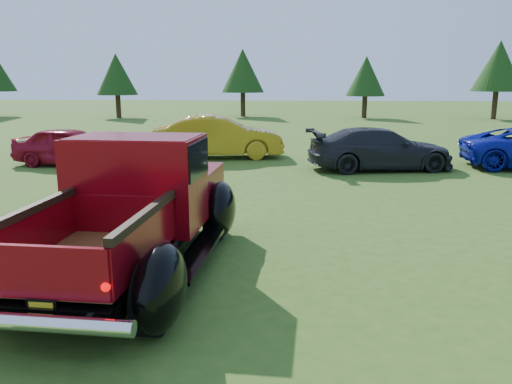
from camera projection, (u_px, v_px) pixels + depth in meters
name	position (u px, v px, depth m)	size (l,w,h in m)	color
ground	(243.00, 262.00, 7.73)	(120.00, 120.00, 0.00)	#325418
tree_west	(116.00, 74.00, 36.08)	(2.94, 2.94, 4.60)	#332114
tree_mid_left	(243.00, 71.00, 37.35)	(3.20, 3.20, 5.00)	#332114
tree_mid_right	(366.00, 76.00, 35.84)	(2.82, 2.82, 4.40)	#332114
tree_east	(499.00, 66.00, 34.58)	(3.46, 3.46, 5.40)	#332114
pickup_truck	(139.00, 204.00, 7.54)	(2.72, 5.40, 1.96)	black
show_car_red	(70.00, 146.00, 16.32)	(1.48, 3.69, 1.26)	maroon
show_car_yellow	(218.00, 137.00, 17.87)	(1.59, 4.57, 1.51)	#AA8016
show_car_grey	(380.00, 149.00, 15.57)	(1.83, 4.49, 1.30)	black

